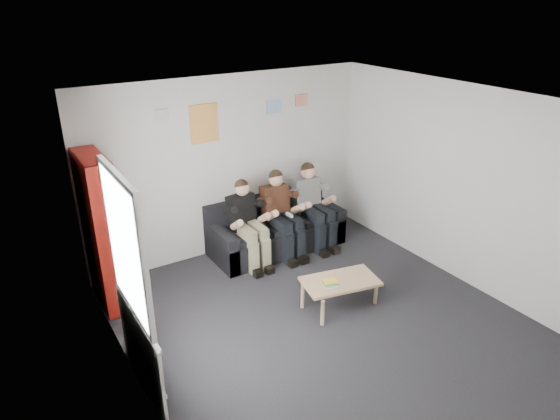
# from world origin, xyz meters

# --- Properties ---
(room_shell) EXTENTS (5.00, 5.00, 5.00)m
(room_shell) POSITION_xyz_m (0.00, 0.00, 1.35)
(room_shell) COLOR black
(room_shell) RESTS_ON ground
(sofa) EXTENTS (2.09, 0.86, 0.81)m
(sofa) POSITION_xyz_m (0.53, 2.10, 0.29)
(sofa) COLOR black
(sofa) RESTS_ON ground
(bookshelf) EXTENTS (0.30, 0.90, 2.00)m
(bookshelf) POSITION_xyz_m (-2.07, 2.00, 1.00)
(bookshelf) COLOR maroon
(bookshelf) RESTS_ON ground
(coffee_table) EXTENTS (0.96, 0.53, 0.38)m
(coffee_table) POSITION_xyz_m (0.39, 0.30, 0.34)
(coffee_table) COLOR tan
(coffee_table) RESTS_ON ground
(game_cases) EXTENTS (0.21, 0.19, 0.04)m
(game_cases) POSITION_xyz_m (0.21, 0.28, 0.40)
(game_cases) COLOR silver
(game_cases) RESTS_ON coffee_table
(person_left) EXTENTS (0.39, 0.83, 1.27)m
(person_left) POSITION_xyz_m (-0.05, 1.91, 0.63)
(person_left) COLOR black
(person_left) RESTS_ON sofa
(person_middle) EXTENTS (0.41, 0.87, 1.31)m
(person_middle) POSITION_xyz_m (0.53, 1.91, 0.65)
(person_middle) COLOR #4A2618
(person_middle) RESTS_ON sofa
(person_right) EXTENTS (0.41, 0.88, 1.32)m
(person_right) POSITION_xyz_m (1.11, 1.91, 0.65)
(person_right) COLOR white
(person_right) RESTS_ON sofa
(radiator) EXTENTS (0.10, 0.64, 0.60)m
(radiator) POSITION_xyz_m (-2.15, 0.20, 0.35)
(radiator) COLOR white
(radiator) RESTS_ON ground
(window) EXTENTS (0.05, 1.30, 2.36)m
(window) POSITION_xyz_m (-2.22, 0.20, 1.03)
(window) COLOR white
(window) RESTS_ON room_shell
(poster_large) EXTENTS (0.42, 0.01, 0.55)m
(poster_large) POSITION_xyz_m (-0.40, 2.49, 2.05)
(poster_large) COLOR gold
(poster_large) RESTS_ON room_shell
(poster_blue) EXTENTS (0.25, 0.01, 0.20)m
(poster_blue) POSITION_xyz_m (0.75, 2.49, 2.15)
(poster_blue) COLOR #4493E7
(poster_blue) RESTS_ON room_shell
(poster_pink) EXTENTS (0.22, 0.01, 0.18)m
(poster_pink) POSITION_xyz_m (1.25, 2.49, 2.20)
(poster_pink) COLOR #C13C93
(poster_pink) RESTS_ON room_shell
(poster_sign) EXTENTS (0.20, 0.01, 0.14)m
(poster_sign) POSITION_xyz_m (-1.00, 2.49, 2.25)
(poster_sign) COLOR silver
(poster_sign) RESTS_ON room_shell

